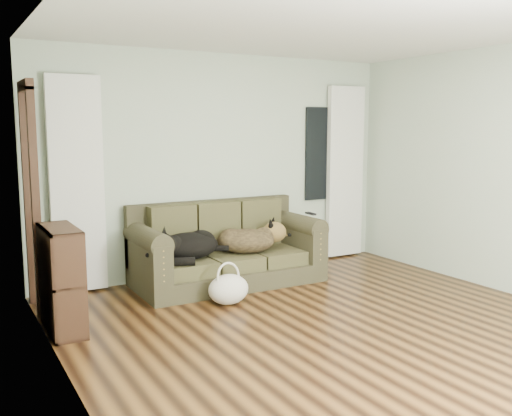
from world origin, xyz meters
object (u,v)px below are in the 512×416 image
sofa (228,244)px  bookshelf (61,274)px  dog_black_lab (185,247)px  dog_shepherd (249,240)px  tote_bag (228,288)px

sofa → bookshelf: size_ratio=2.29×
sofa → dog_black_lab: bearing=-172.8°
sofa → dog_shepherd: size_ratio=3.05×
dog_black_lab → tote_bag: dog_black_lab is taller
tote_bag → bookshelf: bookshelf is taller
tote_bag → bookshelf: (-1.57, 0.05, 0.34)m
sofa → tote_bag: size_ratio=4.99×
tote_bag → dog_shepherd: bearing=47.0°
sofa → dog_black_lab: (-0.54, -0.07, 0.03)m
tote_bag → dog_black_lab: bearing=107.7°
dog_shepherd → bookshelf: (-2.15, -0.56, 0.01)m
bookshelf → dog_shepherd: bearing=13.5°
dog_black_lab → bookshelf: bookshelf is taller
dog_black_lab → tote_bag: bearing=-75.1°
dog_shepherd → bookshelf: bookshelf is taller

